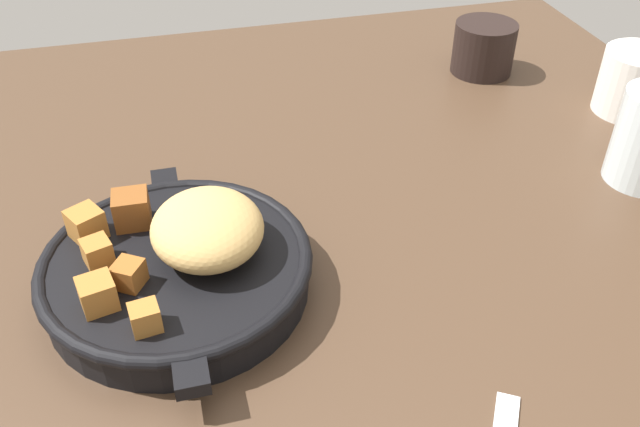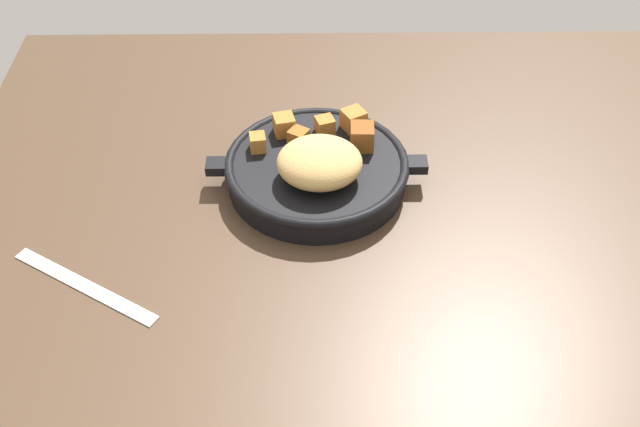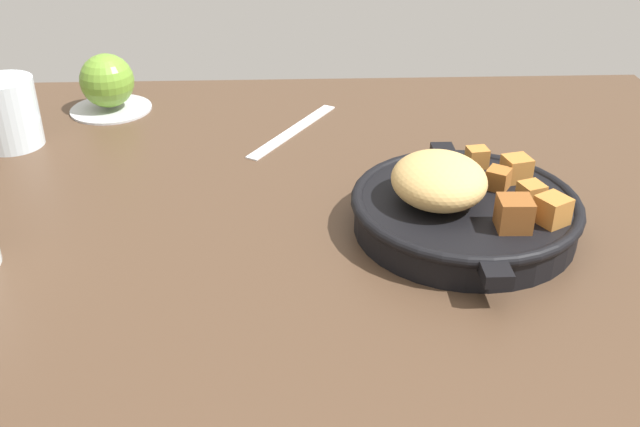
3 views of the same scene
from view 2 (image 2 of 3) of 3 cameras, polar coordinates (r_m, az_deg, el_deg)
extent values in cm
cube|color=#473323|center=(87.84, 2.91, -4.21)|extent=(98.68, 98.85, 2.40)
cylinder|color=black|center=(95.53, -0.23, 2.93)|extent=(21.44, 21.44, 3.41)
torus|color=black|center=(94.62, -0.23, 3.60)|extent=(22.21, 22.21, 1.20)
cube|color=black|center=(95.45, -7.43, 3.40)|extent=(2.64, 2.40, 1.20)
cube|color=black|center=(95.59, 6.95, 3.52)|extent=(2.64, 2.40, 1.20)
ellipsoid|color=tan|center=(90.79, -0.03, 3.70)|extent=(9.90, 9.02, 4.57)
cube|color=#A86B2D|center=(98.44, 0.35, 6.36)|extent=(2.70, 2.67, 2.10)
cube|color=#A86B2D|center=(98.35, -2.61, 6.40)|extent=(2.96, 3.02, 2.44)
cube|color=#A86B2D|center=(99.12, 2.56, 6.78)|extent=(3.49, 3.47, 2.57)
cube|color=#A86B2D|center=(96.04, -4.51, 5.13)|extent=(2.14, 2.31, 2.06)
cube|color=#935623|center=(96.60, -1.56, 5.52)|extent=(2.90, 2.87, 2.05)
cube|color=brown|center=(96.05, 3.05, 5.55)|extent=(2.90, 3.04, 2.95)
cube|color=silver|center=(88.16, -16.62, -4.99)|extent=(17.15, 11.43, 0.36)
camera|label=1|loc=(0.87, -32.20, 21.31)|focal=38.17mm
camera|label=3|loc=(0.88, 45.63, 13.28)|focal=41.23mm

